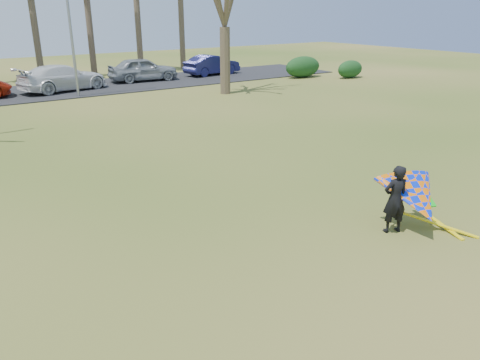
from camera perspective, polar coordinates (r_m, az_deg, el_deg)
ground at (r=10.42m, az=6.36°, el=-8.82°), size 100.00×100.00×0.00m
parking_strip at (r=32.75m, az=-23.99°, el=9.69°), size 46.00×7.00×0.06m
streetlight at (r=29.95m, az=-19.78°, el=17.98°), size 2.28×0.18×8.00m
hedge_near at (r=37.41m, az=7.67°, el=13.51°), size 3.20×1.45×1.60m
hedge_far at (r=37.78m, az=13.27°, el=13.02°), size 2.39×1.12×1.33m
car_3 at (r=32.61m, az=-20.77°, el=11.59°), size 6.02×3.61×1.63m
car_4 at (r=35.53m, az=-11.75°, el=13.09°), size 5.09×2.41×1.68m
car_5 at (r=38.29m, az=-3.42°, el=13.84°), size 4.85×2.29×1.54m
kite_flyer at (r=11.73m, az=20.45°, el=-2.07°), size 2.13×2.39×2.02m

